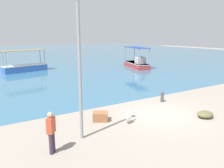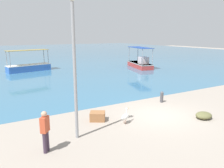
{
  "view_description": "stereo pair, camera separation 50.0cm",
  "coord_description": "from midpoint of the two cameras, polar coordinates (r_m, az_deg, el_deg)",
  "views": [
    {
      "loc": [
        -8.6,
        -8.72,
        4.53
      ],
      "look_at": [
        -0.32,
        5.03,
        0.88
      ],
      "focal_mm": 35.0,
      "sensor_mm": 36.0,
      "label": 1
    },
    {
      "loc": [
        -8.17,
        -8.97,
        4.53
      ],
      "look_at": [
        -0.32,
        5.03,
        0.88
      ],
      "focal_mm": 35.0,
      "sensor_mm": 36.0,
      "label": 2
    }
  ],
  "objects": [
    {
      "name": "ground",
      "position": [
        13.0,
        13.42,
        -7.94
      ],
      "size": [
        120.0,
        120.0,
        0.0
      ],
      "primitive_type": "plane",
      "color": "gray"
    },
    {
      "name": "harbor_water",
      "position": [
        57.64,
        -21.01,
        7.48
      ],
      "size": [
        110.0,
        90.0,
        0.0
      ],
      "primitive_type": "cube",
      "color": "teal",
      "rests_on": "ground"
    },
    {
      "name": "fisherman_standing",
      "position": [
        8.94,
        -15.5,
        -11.61
      ],
      "size": [
        0.42,
        0.45,
        1.69
      ],
      "color": "#3C2C3E",
      "rests_on": "ground"
    },
    {
      "name": "fishing_boat_near_left",
      "position": [
        29.42,
        -20.45,
        4.29
      ],
      "size": [
        5.47,
        2.62,
        2.64
      ],
      "color": "#3768C1",
      "rests_on": "harbor_water"
    },
    {
      "name": "lamp_post",
      "position": [
        9.2,
        -8.26,
        5.65
      ],
      "size": [
        0.28,
        0.28,
        6.08
      ],
      "color": "gray",
      "rests_on": "ground"
    },
    {
      "name": "pelican",
      "position": [
        11.47,
        4.74,
        -8.48
      ],
      "size": [
        0.74,
        0.52,
        0.8
      ],
      "color": "#E0997A",
      "rests_on": "ground"
    },
    {
      "name": "fishing_boat_near_right",
      "position": [
        30.72,
        7.85,
        5.38
      ],
      "size": [
        2.9,
        5.68,
        2.79
      ],
      "color": "#BB3A36",
      "rests_on": "harbor_water"
    },
    {
      "name": "net_pile",
      "position": [
        13.24,
        23.85,
        -7.51
      ],
      "size": [
        0.94,
        0.8,
        0.36
      ],
      "primitive_type": "ellipsoid",
      "color": "brown",
      "rests_on": "ground"
    },
    {
      "name": "mooring_bollard",
      "position": [
        15.3,
        13.8,
        -3.19
      ],
      "size": [
        0.23,
        0.23,
        0.77
      ],
      "color": "#47474C",
      "rests_on": "ground"
    },
    {
      "name": "cargo_crate",
      "position": [
        11.86,
        -2.59,
        -8.42
      ],
      "size": [
        0.99,
        0.93,
        0.47
      ],
      "primitive_type": "cube",
      "rotation": [
        0.0,
        0.0,
        5.75
      ],
      "color": "#98633B",
      "rests_on": "ground"
    }
  ]
}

